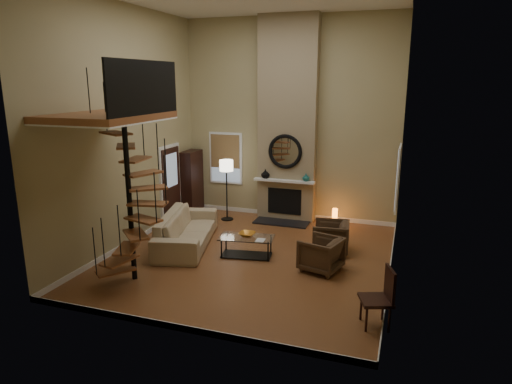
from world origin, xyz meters
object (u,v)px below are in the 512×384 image
(armchair_near, at_px, (334,237))
(accent_lamp, at_px, (335,218))
(armchair_far, at_px, (324,255))
(floor_lamp, at_px, (226,170))
(sofa, at_px, (186,229))
(hutch, at_px, (192,181))
(side_chair, at_px, (382,295))
(coffee_table, at_px, (246,244))

(armchair_near, distance_m, accent_lamp, 1.85)
(armchair_far, bearing_deg, floor_lamp, -113.45)
(accent_lamp, bearing_deg, sofa, -141.37)
(floor_lamp, bearing_deg, armchair_near, -24.81)
(sofa, bearing_deg, hutch, 9.10)
(side_chair, bearing_deg, floor_lamp, 135.18)
(armchair_near, xyz_separation_m, floor_lamp, (-3.25, 1.50, 1.06))
(side_chair, bearing_deg, sofa, 153.78)
(sofa, xyz_separation_m, accent_lamp, (3.13, 2.50, -0.15))
(armchair_far, distance_m, floor_lamp, 4.31)
(hutch, relative_size, coffee_table, 1.38)
(coffee_table, bearing_deg, floor_lamp, 121.27)
(sofa, relative_size, side_chair, 2.65)
(armchair_near, relative_size, floor_lamp, 0.47)
(hutch, relative_size, armchair_near, 2.21)
(hutch, height_order, armchair_near, hutch)
(floor_lamp, relative_size, accent_lamp, 3.34)
(floor_lamp, bearing_deg, coffee_table, -58.73)
(armchair_near, xyz_separation_m, side_chair, (1.23, -2.95, 0.17))
(side_chair, bearing_deg, armchair_far, 124.44)
(coffee_table, xyz_separation_m, accent_lamp, (1.53, 2.71, -0.03))
(armchair_far, bearing_deg, sofa, -82.07)
(hutch, xyz_separation_m, floor_lamp, (1.25, -0.36, 0.46))
(armchair_near, distance_m, side_chair, 3.20)
(hutch, xyz_separation_m, armchair_near, (4.51, -1.86, -0.60))
(hutch, height_order, side_chair, hutch)
(hutch, relative_size, floor_lamp, 1.05)
(coffee_table, distance_m, accent_lamp, 3.11)
(floor_lamp, height_order, side_chair, floor_lamp)
(floor_lamp, xyz_separation_m, side_chair, (4.48, -4.45, -0.89))
(hutch, relative_size, side_chair, 1.77)
(sofa, height_order, coffee_table, sofa)
(floor_lamp, bearing_deg, side_chair, -44.82)
(hutch, bearing_deg, accent_lamp, -0.42)
(coffee_table, bearing_deg, accent_lamp, 60.54)
(floor_lamp, bearing_deg, accent_lamp, 6.24)
(armchair_near, xyz_separation_m, accent_lamp, (-0.28, 1.83, -0.10))
(armchair_near, bearing_deg, accent_lamp, -177.31)
(armchair_near, relative_size, accent_lamp, 1.58)
(armchair_far, relative_size, coffee_table, 0.60)
(armchair_far, height_order, side_chair, side_chair)
(sofa, relative_size, armchair_near, 3.31)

